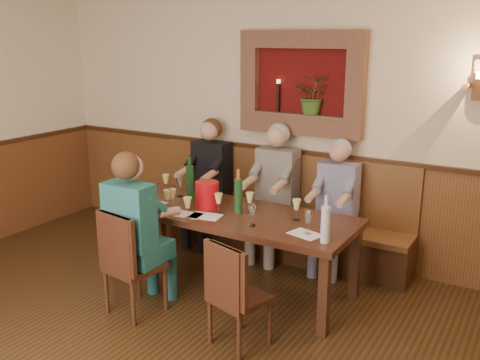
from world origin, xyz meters
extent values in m
cube|color=beige|center=(0.00, 3.00, 1.40)|extent=(6.00, 0.04, 2.80)
cube|color=brown|center=(0.00, 2.98, 0.55)|extent=(6.00, 0.04, 1.10)
cube|color=#381E0F|center=(0.00, 2.98, 1.12)|extent=(6.02, 0.06, 0.05)
cube|color=#500B0B|center=(0.20, 2.98, 1.85)|extent=(1.00, 0.02, 0.70)
cube|color=brown|center=(0.20, 2.94, 2.29)|extent=(1.36, 0.12, 0.18)
cube|color=brown|center=(0.20, 2.94, 1.41)|extent=(1.36, 0.12, 0.18)
cube|color=brown|center=(-0.39, 2.94, 1.85)|extent=(0.18, 0.12, 0.70)
cube|color=brown|center=(0.79, 2.94, 1.85)|extent=(0.18, 0.12, 0.70)
cube|color=brown|center=(0.20, 2.94, 1.52)|extent=(1.00, 0.14, 0.04)
imported|color=#395F20|center=(0.35, 2.94, 1.74)|extent=(0.35, 0.30, 0.39)
cylinder|color=black|center=(-0.05, 2.94, 1.69)|extent=(0.03, 0.03, 0.30)
cylinder|color=#FFBF59|center=(-0.05, 2.94, 1.86)|extent=(0.04, 0.04, 0.04)
cylinder|color=brown|center=(1.80, 2.88, 1.90)|extent=(0.05, 0.18, 0.05)
cylinder|color=#FFBF59|center=(1.90, 2.82, 2.00)|extent=(0.06, 0.06, 0.06)
cube|color=#351A10|center=(0.00, 1.85, 0.72)|extent=(2.40, 0.90, 0.06)
cube|color=#351A10|center=(-1.12, 1.48, 0.34)|extent=(0.08, 0.08, 0.69)
cube|color=#351A10|center=(1.12, 1.48, 0.34)|extent=(0.08, 0.08, 0.69)
cube|color=#351A10|center=(-1.12, 2.22, 0.34)|extent=(0.08, 0.08, 0.69)
cube|color=#351A10|center=(1.12, 2.22, 0.34)|extent=(0.08, 0.08, 0.69)
cube|color=#381E0F|center=(0.00, 2.76, 0.20)|extent=(3.00, 0.40, 0.40)
cube|color=brown|center=(0.00, 2.76, 0.42)|extent=(3.00, 0.45, 0.06)
cube|color=brown|center=(0.00, 2.95, 0.78)|extent=(3.00, 0.06, 0.66)
cube|color=#351A10|center=(-0.41, 1.01, 0.20)|extent=(0.45, 0.45, 0.39)
cube|color=#351A10|center=(-0.41, 1.01, 0.42)|extent=(0.47, 0.47, 0.05)
cube|color=#351A10|center=(-0.44, 0.82, 0.69)|extent=(0.42, 0.10, 0.49)
cube|color=#351A10|center=(0.62, 1.03, 0.18)|extent=(0.45, 0.45, 0.36)
cube|color=#351A10|center=(0.62, 1.03, 0.39)|extent=(0.47, 0.47, 0.05)
cube|color=#351A10|center=(0.57, 0.87, 0.64)|extent=(0.38, 0.14, 0.45)
cube|color=black|center=(-0.80, 2.61, 0.23)|extent=(0.42, 0.45, 0.45)
cube|color=black|center=(-0.80, 2.78, 0.89)|extent=(0.42, 0.22, 0.56)
sphere|color=#D8A384|center=(-0.80, 2.74, 1.30)|extent=(0.21, 0.21, 0.21)
sphere|color=#4C2D19|center=(-0.80, 2.79, 1.32)|extent=(0.23, 0.23, 0.23)
cube|color=#595351|center=(0.04, 2.61, 0.23)|extent=(0.43, 0.45, 0.45)
cube|color=#595351|center=(0.04, 2.78, 0.90)|extent=(0.43, 0.23, 0.56)
sphere|color=#D8A384|center=(0.04, 2.74, 1.31)|extent=(0.22, 0.22, 0.22)
sphere|color=#B2B2B2|center=(0.04, 2.79, 1.33)|extent=(0.24, 0.24, 0.24)
cube|color=navy|center=(0.72, 2.62, 0.23)|extent=(0.39, 0.41, 0.45)
cube|color=navy|center=(0.72, 2.78, 0.85)|extent=(0.39, 0.20, 0.51)
sphere|color=#D8A384|center=(0.72, 2.74, 1.23)|extent=(0.19, 0.19, 0.19)
sphere|color=#B2B2B2|center=(0.72, 2.79, 1.25)|extent=(0.21, 0.21, 0.21)
cube|color=navy|center=(-0.41, 1.15, 0.23)|extent=(0.42, 0.44, 0.45)
cube|color=navy|center=(-0.41, 0.98, 0.89)|extent=(0.42, 0.22, 0.55)
sphere|color=#D8A384|center=(-0.41, 1.02, 1.29)|extent=(0.21, 0.21, 0.21)
sphere|color=#4C2D19|center=(-0.41, 0.97, 1.31)|extent=(0.23, 0.23, 0.23)
cylinder|color=red|center=(-0.22, 1.83, 0.88)|extent=(0.24, 0.24, 0.25)
cylinder|color=#19471E|center=(0.10, 1.86, 0.91)|extent=(0.08, 0.08, 0.32)
cylinder|color=#CC5916|center=(0.10, 1.86, 1.11)|extent=(0.04, 0.04, 0.09)
cylinder|color=#19471E|center=(-0.54, 2.01, 0.91)|extent=(0.08, 0.08, 0.33)
cylinder|color=#19471E|center=(-0.54, 2.01, 1.12)|extent=(0.03, 0.03, 0.09)
cylinder|color=silver|center=(1.07, 1.58, 0.90)|extent=(0.09, 0.09, 0.30)
cylinder|color=silver|center=(1.07, 1.58, 1.09)|extent=(0.04, 0.04, 0.09)
cube|color=white|center=(-0.79, 1.66, 0.75)|extent=(0.32, 0.23, 0.00)
cube|color=white|center=(-0.10, 1.62, 0.75)|extent=(0.31, 0.25, 0.00)
cube|color=white|center=(0.86, 1.66, 0.75)|extent=(0.30, 0.25, 0.00)
cube|color=white|center=(-0.25, 1.57, 0.75)|extent=(0.27, 0.21, 0.00)
camera|label=1|loc=(2.51, -2.14, 2.32)|focal=40.00mm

